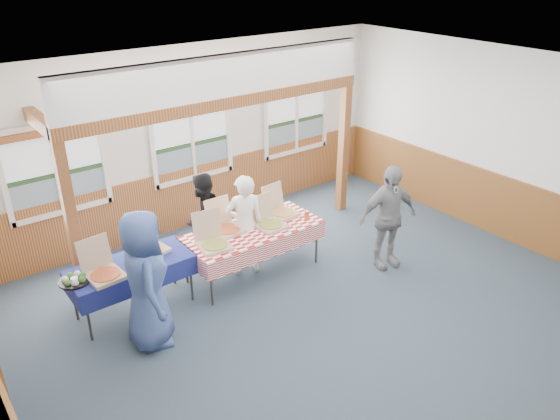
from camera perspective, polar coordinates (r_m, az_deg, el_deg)
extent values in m
plane|color=#2B3A46|center=(7.76, 4.32, -10.63)|extent=(8.00, 8.00, 0.00)
plane|color=white|center=(6.39, 5.29, 13.09)|extent=(8.00, 8.00, 0.00)
plane|color=silver|center=(9.61, -9.31, 7.33)|extent=(8.00, 0.00, 8.00)
plane|color=silver|center=(9.88, 22.49, 6.19)|extent=(0.00, 8.00, 8.00)
cube|color=brown|center=(9.97, -8.82, 1.57)|extent=(7.98, 0.05, 1.10)
cube|color=brown|center=(6.14, -26.49, -18.89)|extent=(0.05, 6.98, 1.10)
cube|color=brown|center=(10.23, 21.44, 0.65)|extent=(0.05, 6.98, 1.10)
cube|color=white|center=(9.05, -21.64, -0.14)|extent=(1.52, 0.05, 0.08)
cube|color=white|center=(8.58, -23.14, 8.16)|extent=(1.52, 0.05, 0.08)
cube|color=white|center=(8.66, -26.99, 2.66)|extent=(0.08, 0.05, 1.46)
cube|color=white|center=(8.98, -17.89, 5.07)|extent=(0.08, 0.05, 1.46)
cube|color=white|center=(8.79, -22.36, 3.90)|extent=(0.05, 0.05, 1.30)
cube|color=slate|center=(8.97, -22.02, 1.67)|extent=(1.40, 0.02, 0.52)
cube|color=#1D371B|center=(8.86, -22.34, 3.43)|extent=(1.40, 0.02, 0.08)
cube|color=silver|center=(8.73, -22.77, 5.79)|extent=(1.40, 0.02, 0.70)
cube|color=brown|center=(8.59, -22.99, 7.50)|extent=(1.40, 0.07, 0.10)
cube|color=white|center=(9.80, -8.86, 3.42)|extent=(1.52, 0.05, 0.08)
cube|color=white|center=(9.37, -9.44, 11.24)|extent=(1.52, 0.05, 0.08)
cube|color=white|center=(9.26, -13.16, 6.26)|extent=(0.08, 0.05, 1.46)
cube|color=white|center=(9.91, -5.37, 8.13)|extent=(0.08, 0.05, 1.46)
cube|color=white|center=(9.56, -9.14, 7.24)|extent=(0.05, 0.05, 1.30)
cube|color=slate|center=(9.72, -9.09, 5.13)|extent=(1.40, 0.02, 0.52)
cube|color=#1D371B|center=(9.62, -9.22, 6.79)|extent=(1.40, 0.02, 0.08)
cube|color=silver|center=(9.51, -9.39, 9.01)|extent=(1.40, 0.02, 0.70)
cube|color=brown|center=(9.38, -9.33, 10.63)|extent=(1.40, 0.07, 0.10)
cube|color=white|center=(10.99, 1.70, 6.23)|extent=(1.52, 0.05, 0.08)
cube|color=white|center=(10.60, 1.80, 13.27)|extent=(1.52, 0.05, 0.08)
cube|color=white|center=(10.34, -1.48, 9.00)|extent=(0.08, 0.05, 1.46)
cube|color=white|center=(11.24, 4.74, 10.30)|extent=(0.08, 0.05, 1.46)
cube|color=white|center=(10.78, 1.75, 9.69)|extent=(0.05, 0.05, 1.30)
cube|color=slate|center=(10.92, 1.59, 7.77)|extent=(1.40, 0.02, 0.52)
cube|color=#1D371B|center=(10.83, 1.61, 9.28)|extent=(1.40, 0.02, 0.08)
cube|color=silver|center=(10.73, 1.64, 11.27)|extent=(1.40, 0.02, 0.70)
cube|color=brown|center=(10.61, 1.86, 12.73)|extent=(1.40, 0.07, 0.10)
cube|color=#5F3015|center=(7.88, -20.87, -1.54)|extent=(0.15, 0.15, 2.40)
cube|color=#5F3015|center=(10.21, 6.64, 6.24)|extent=(0.15, 0.15, 2.40)
cube|color=#5F3015|center=(8.36, -5.72, 11.11)|extent=(5.15, 0.18, 0.18)
cylinder|color=#2D2D2D|center=(7.45, -19.41, -10.50)|extent=(0.04, 0.04, 0.73)
cylinder|color=#2D2D2D|center=(7.90, -20.74, -8.51)|extent=(0.04, 0.04, 0.73)
cylinder|color=#2D2D2D|center=(7.88, -9.29, -7.06)|extent=(0.04, 0.04, 0.73)
cylinder|color=#2D2D2D|center=(8.30, -11.11, -5.39)|extent=(0.04, 0.04, 0.73)
cube|color=#2D2D2D|center=(7.65, -15.33, -5.52)|extent=(1.70, 1.01, 0.03)
cube|color=navy|center=(7.64, -15.34, -5.40)|extent=(1.78, 1.09, 0.01)
cube|color=navy|center=(7.43, -14.10, -7.54)|extent=(1.61, 0.39, 0.28)
cube|color=navy|center=(8.01, -16.25, -5.17)|extent=(1.61, 0.39, 0.28)
cylinder|color=#2D2D2D|center=(7.73, -7.19, -7.62)|extent=(0.04, 0.04, 0.73)
cylinder|color=#2D2D2D|center=(8.28, -9.80, -5.33)|extent=(0.04, 0.04, 0.73)
cylinder|color=#2D2D2D|center=(8.69, 3.84, -3.39)|extent=(0.04, 0.04, 0.73)
cylinder|color=#2D2D2D|center=(9.18, 0.84, -1.61)|extent=(0.04, 0.04, 0.73)
cube|color=#2D2D2D|center=(8.24, -2.87, -2.14)|extent=(2.14, 1.10, 0.03)
cube|color=#B71312|center=(8.24, -2.87, -2.03)|extent=(2.21, 1.17, 0.01)
cube|color=#B71312|center=(7.98, -0.97, -4.17)|extent=(2.10, 0.27, 0.28)
cube|color=#B71312|center=(8.64, -4.57, -1.73)|extent=(2.10, 0.27, 0.28)
cube|color=#CEAC89|center=(7.40, -17.75, -6.61)|extent=(0.46, 0.46, 0.05)
cylinder|color=orange|center=(7.39, -17.78, -6.40)|extent=(0.40, 0.40, 0.01)
cube|color=#CEAC89|center=(7.50, -18.84, -4.25)|extent=(0.44, 0.13, 0.42)
cube|color=#CEAC89|center=(7.84, -13.37, -4.10)|extent=(0.49, 0.49, 0.05)
cylinder|color=tan|center=(7.82, -13.40, -3.90)|extent=(0.43, 0.43, 0.01)
cube|color=#CEAC89|center=(7.92, -14.60, -2.01)|extent=(0.43, 0.17, 0.41)
cube|color=#CEAC89|center=(7.77, -6.85, -3.79)|extent=(0.48, 0.48, 0.05)
cylinder|color=gold|center=(7.76, -6.86, -3.59)|extent=(0.42, 0.42, 0.01)
cube|color=#CEAC89|center=(7.87, -7.65, -1.51)|extent=(0.43, 0.16, 0.42)
cube|color=#CEAC89|center=(8.17, -5.49, -2.15)|extent=(0.42, 0.42, 0.05)
cylinder|color=orange|center=(8.15, -5.50, -1.96)|extent=(0.37, 0.37, 0.01)
cube|color=#CEAC89|center=(8.26, -6.51, -0.09)|extent=(0.42, 0.10, 0.41)
cube|color=#CEAC89|center=(8.26, -0.97, -1.69)|extent=(0.42, 0.42, 0.05)
cylinder|color=gold|center=(8.25, -0.98, -1.50)|extent=(0.36, 0.36, 0.01)
cube|color=#CEAC89|center=(8.34, -2.02, 0.25)|extent=(0.41, 0.11, 0.40)
cube|color=#CEAC89|center=(8.63, 0.30, -0.40)|extent=(0.44, 0.44, 0.05)
cylinder|color=tan|center=(8.62, 0.30, -0.22)|extent=(0.38, 0.38, 0.01)
cube|color=#CEAC89|center=(8.71, -0.77, 1.45)|extent=(0.41, 0.13, 0.40)
cylinder|color=black|center=(7.45, -20.66, -6.94)|extent=(0.41, 0.41, 0.03)
cylinder|color=white|center=(7.44, -20.69, -6.77)|extent=(0.09, 0.09, 0.04)
sphere|color=#356727|center=(7.46, -19.89, -6.49)|extent=(0.09, 0.09, 0.09)
sphere|color=beige|center=(7.53, -20.41, -6.29)|extent=(0.09, 0.09, 0.09)
sphere|color=#356727|center=(7.52, -21.14, -6.42)|extent=(0.09, 0.09, 0.09)
sphere|color=beige|center=(7.46, -21.55, -6.80)|extent=(0.09, 0.09, 0.09)
sphere|color=#356727|center=(7.38, -21.32, -7.14)|extent=(0.09, 0.09, 0.09)
sphere|color=beige|center=(7.34, -20.62, -7.18)|extent=(0.09, 0.09, 0.09)
sphere|color=#356727|center=(7.38, -19.98, -6.89)|extent=(0.09, 0.09, 0.09)
cylinder|color=#A9561C|center=(8.48, 2.81, -0.56)|extent=(0.07, 0.07, 0.15)
imported|color=white|center=(8.24, -3.73, -1.58)|extent=(0.69, 0.57, 1.62)
imported|color=black|center=(8.65, -8.05, -0.88)|extent=(0.90, 0.82, 1.49)
imported|color=#384F8C|center=(6.92, -13.87, -7.14)|extent=(0.81, 1.03, 1.84)
imported|color=gray|center=(8.55, 11.21, -0.73)|extent=(1.06, 0.64, 1.69)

